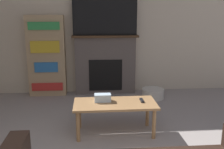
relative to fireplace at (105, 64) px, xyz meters
The scene contains 8 objects.
wall_back 0.78m from the fireplace, 88.89° to the left, with size 5.46×0.06×2.70m.
fireplace is the anchor object (origin of this frame).
tv 0.94m from the fireplace, 90.00° to the right, with size 1.23×0.03×0.72m.
coffee_table 1.84m from the fireplace, 89.12° to the right, with size 1.09×0.52×0.44m.
tissue_box 1.76m from the fireplace, 94.33° to the right, with size 0.22×0.12×0.10m.
remote_control 1.84m from the fireplace, 77.66° to the right, with size 0.04×0.15×0.02m.
bookshelf 1.14m from the fireplace, behind, with size 0.70×0.29×1.55m.
storage_basket 1.10m from the fireplace, 25.86° to the right, with size 0.41×0.41×0.18m.
Camera 1 is at (-0.28, -0.94, 1.62)m, focal length 42.00 mm.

